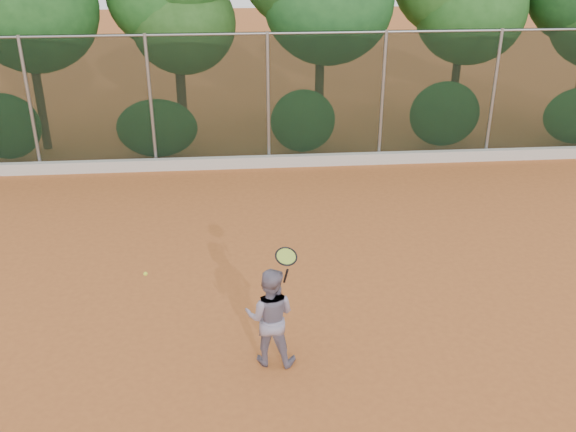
{
  "coord_description": "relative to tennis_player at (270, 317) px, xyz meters",
  "views": [
    {
      "loc": [
        -0.88,
        -9.27,
        6.07
      ],
      "look_at": [
        0.0,
        1.0,
        1.25
      ],
      "focal_mm": 40.0,
      "sensor_mm": 36.0,
      "label": 1
    }
  ],
  "objects": [
    {
      "name": "concrete_curb",
      "position": [
        0.47,
        8.26,
        -0.63
      ],
      "size": [
        24.0,
        0.2,
        0.3
      ],
      "primitive_type": "cube",
      "color": "beige",
      "rests_on": "ground"
    },
    {
      "name": "tennis_ball_in_flight",
      "position": [
        -1.82,
        0.59,
        0.47
      ],
      "size": [
        0.06,
        0.06,
        0.06
      ],
      "color": "#DBF237",
      "rests_on": "ground"
    },
    {
      "name": "tennis_racket",
      "position": [
        0.23,
        -0.01,
        0.96
      ],
      "size": [
        0.38,
        0.36,
        0.59
      ],
      "color": "black",
      "rests_on": "ground"
    },
    {
      "name": "tennis_player",
      "position": [
        0.0,
        0.0,
        0.0
      ],
      "size": [
        0.87,
        0.74,
        1.56
      ],
      "primitive_type": "imported",
      "rotation": [
        0.0,
        0.0,
        2.93
      ],
      "color": "gray",
      "rests_on": "ground"
    },
    {
      "name": "chainlink_fence",
      "position": [
        0.47,
        8.44,
        1.08
      ],
      "size": [
        24.09,
        0.09,
        3.5
      ],
      "color": "black",
      "rests_on": "ground"
    },
    {
      "name": "ground",
      "position": [
        0.47,
        1.44,
        -0.78
      ],
      "size": [
        80.0,
        80.0,
        0.0
      ],
      "primitive_type": "plane",
      "color": "#B55F2A",
      "rests_on": "ground"
    }
  ]
}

